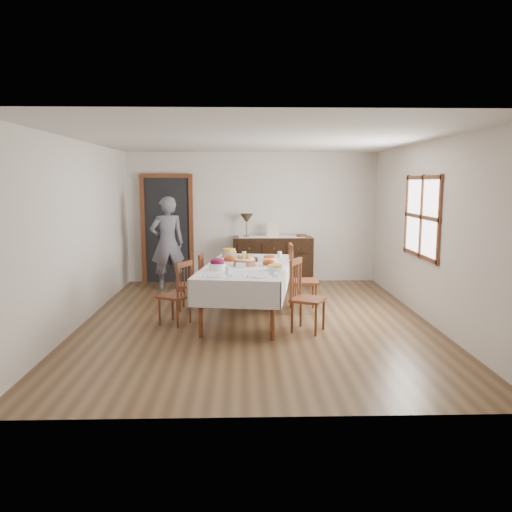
{
  "coord_description": "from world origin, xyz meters",
  "views": [
    {
      "loc": [
        -0.2,
        -7.06,
        2.02
      ],
      "look_at": [
        0.0,
        0.1,
        0.95
      ],
      "focal_mm": 35.0,
      "sensor_mm": 36.0,
      "label": 1
    }
  ],
  "objects_px": {
    "person": "(167,240)",
    "table_lamp": "(247,219)",
    "chair_right_near": "(305,295)",
    "chair_left_near": "(177,293)",
    "chair_right_far": "(300,277)",
    "dining_table": "(247,272)",
    "sideboard": "(273,260)",
    "chair_left_far": "(194,282)"
  },
  "relations": [
    {
      "from": "chair_right_far",
      "to": "table_lamp",
      "type": "xyz_separation_m",
      "value": [
        -0.81,
        2.18,
        0.75
      ]
    },
    {
      "from": "sideboard",
      "to": "chair_left_far",
      "type": "bearing_deg",
      "value": -124.01
    },
    {
      "from": "chair_left_near",
      "to": "chair_right_far",
      "type": "height_order",
      "value": "chair_right_far"
    },
    {
      "from": "chair_right_near",
      "to": "table_lamp",
      "type": "xyz_separation_m",
      "value": [
        -0.76,
        3.22,
        0.79
      ]
    },
    {
      "from": "person",
      "to": "chair_left_near",
      "type": "bearing_deg",
      "value": 80.8
    },
    {
      "from": "chair_left_far",
      "to": "table_lamp",
      "type": "distance_m",
      "value": 2.38
    },
    {
      "from": "person",
      "to": "sideboard",
      "type": "bearing_deg",
      "value": 172.91
    },
    {
      "from": "dining_table",
      "to": "chair_left_near",
      "type": "bearing_deg",
      "value": -154.71
    },
    {
      "from": "chair_left_far",
      "to": "chair_right_far",
      "type": "distance_m",
      "value": 1.67
    },
    {
      "from": "chair_left_far",
      "to": "person",
      "type": "height_order",
      "value": "person"
    },
    {
      "from": "chair_left_near",
      "to": "chair_left_far",
      "type": "bearing_deg",
      "value": -162.38
    },
    {
      "from": "dining_table",
      "to": "sideboard",
      "type": "xyz_separation_m",
      "value": [
        0.54,
        2.55,
        -0.24
      ]
    },
    {
      "from": "chair_left_near",
      "to": "table_lamp",
      "type": "xyz_separation_m",
      "value": [
        1.01,
        2.87,
        0.83
      ]
    },
    {
      "from": "dining_table",
      "to": "sideboard",
      "type": "relative_size",
      "value": 1.59
    },
    {
      "from": "table_lamp",
      "to": "chair_left_far",
      "type": "bearing_deg",
      "value": -112.62
    },
    {
      "from": "chair_left_far",
      "to": "chair_right_near",
      "type": "bearing_deg",
      "value": 59.04
    },
    {
      "from": "chair_left_far",
      "to": "chair_right_near",
      "type": "height_order",
      "value": "chair_right_near"
    },
    {
      "from": "dining_table",
      "to": "chair_right_far",
      "type": "relative_size",
      "value": 2.33
    },
    {
      "from": "chair_right_near",
      "to": "person",
      "type": "relative_size",
      "value": 0.53
    },
    {
      "from": "chair_left_near",
      "to": "chair_right_far",
      "type": "bearing_deg",
      "value": 139.07
    },
    {
      "from": "chair_right_far",
      "to": "dining_table",
      "type": "bearing_deg",
      "value": 116.57
    },
    {
      "from": "sideboard",
      "to": "table_lamp",
      "type": "distance_m",
      "value": 0.97
    },
    {
      "from": "chair_left_near",
      "to": "person",
      "type": "height_order",
      "value": "person"
    },
    {
      "from": "chair_left_far",
      "to": "table_lamp",
      "type": "relative_size",
      "value": 1.96
    },
    {
      "from": "dining_table",
      "to": "chair_left_far",
      "type": "distance_m",
      "value": 1.01
    },
    {
      "from": "chair_left_near",
      "to": "chair_left_far",
      "type": "height_order",
      "value": "chair_left_near"
    },
    {
      "from": "person",
      "to": "table_lamp",
      "type": "bearing_deg",
      "value": 178.08
    },
    {
      "from": "chair_right_far",
      "to": "person",
      "type": "distance_m",
      "value": 2.87
    },
    {
      "from": "chair_left_near",
      "to": "person",
      "type": "xyz_separation_m",
      "value": [
        -0.48,
        2.37,
        0.47
      ]
    },
    {
      "from": "dining_table",
      "to": "person",
      "type": "relative_size",
      "value": 1.33
    },
    {
      "from": "dining_table",
      "to": "chair_right_far",
      "type": "xyz_separation_m",
      "value": [
        0.83,
        0.4,
        -0.17
      ]
    },
    {
      "from": "sideboard",
      "to": "person",
      "type": "relative_size",
      "value": 0.84
    },
    {
      "from": "chair_left_far",
      "to": "table_lamp",
      "type": "height_order",
      "value": "table_lamp"
    },
    {
      "from": "chair_right_far",
      "to": "table_lamp",
      "type": "height_order",
      "value": "table_lamp"
    },
    {
      "from": "sideboard",
      "to": "table_lamp",
      "type": "relative_size",
      "value": 3.39
    },
    {
      "from": "chair_right_near",
      "to": "table_lamp",
      "type": "distance_m",
      "value": 3.4
    },
    {
      "from": "chair_left_far",
      "to": "chair_right_far",
      "type": "height_order",
      "value": "chair_right_far"
    },
    {
      "from": "chair_left_near",
      "to": "chair_left_far",
      "type": "distance_m",
      "value": 0.83
    },
    {
      "from": "chair_right_near",
      "to": "person",
      "type": "bearing_deg",
      "value": 66.58
    },
    {
      "from": "dining_table",
      "to": "person",
      "type": "xyz_separation_m",
      "value": [
        -1.47,
        2.07,
        0.22
      ]
    },
    {
      "from": "chair_left_near",
      "to": "chair_right_near",
      "type": "height_order",
      "value": "chair_right_near"
    },
    {
      "from": "chair_left_far",
      "to": "person",
      "type": "bearing_deg",
      "value": -153.0
    }
  ]
}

